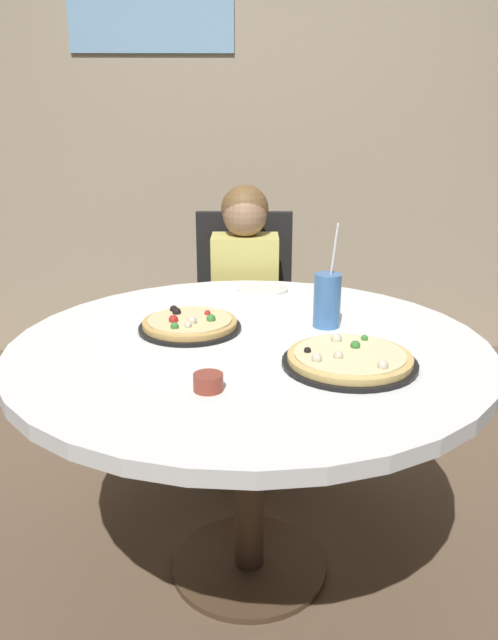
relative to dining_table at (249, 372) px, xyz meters
The scene contains 10 objects.
ground_plane 0.66m from the dining_table, ahead, with size 8.00×8.00×0.00m, color brown.
wall_with_window 2.13m from the dining_table, 90.06° to the left, with size 5.20×0.14×2.90m.
dining_table is the anchor object (origin of this frame).
chair_wooden 0.93m from the dining_table, 89.85° to the left, with size 0.41×0.41×0.95m.
diner_child 0.76m from the dining_table, 90.15° to the left, with size 0.26×0.42×1.08m.
pizza_veggie 0.32m from the dining_table, 33.94° to the right, with size 0.34×0.34×0.05m.
pizza_cheese 0.23m from the dining_table, 146.88° to the left, with size 0.30×0.30×0.05m.
soda_cup 0.32m from the dining_table, 30.59° to the left, with size 0.08×0.08×0.31m.
sauce_bowl 0.34m from the dining_table, 108.12° to the right, with size 0.07×0.07×0.04m, color brown.
plate_small 0.54m from the dining_table, 83.77° to the left, with size 0.18×0.18×0.01m, color white.
Camera 1 is at (-0.04, -1.70, 1.39)m, focal length 36.84 mm.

